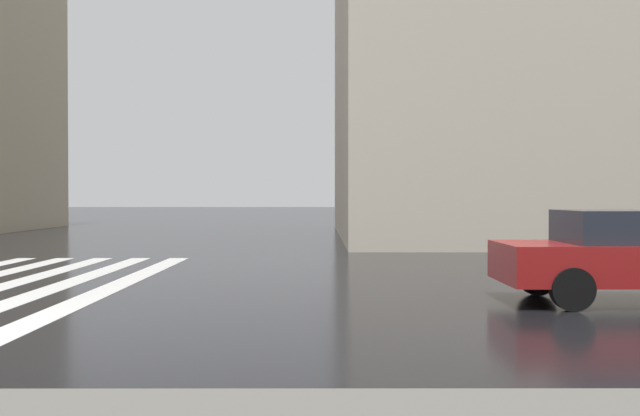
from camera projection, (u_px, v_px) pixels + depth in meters
car_red at (638, 253)px, 10.99m from camera, size 1.85×4.10×1.41m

